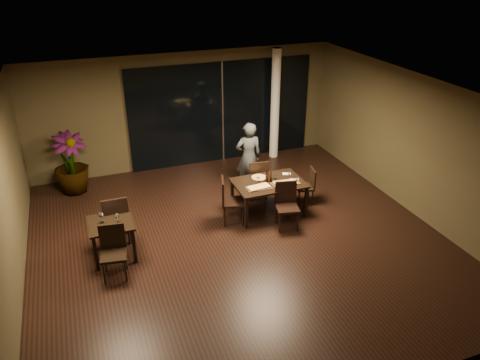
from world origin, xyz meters
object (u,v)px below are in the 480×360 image
at_px(chair_main_left, 229,199).
at_px(bottle_c, 267,175).
at_px(bottle_a, 267,176).
at_px(bottle_b, 271,176).
at_px(main_table, 269,185).
at_px(potted_plant, 71,163).
at_px(diner, 249,157).
at_px(chair_main_near, 286,202).
at_px(chair_side_far, 116,218).
at_px(chair_side_near, 113,248).
at_px(chair_main_right, 308,184).
at_px(chair_main_far, 258,178).
at_px(side_table, 111,228).

relative_size(chair_main_left, bottle_c, 3.47).
relative_size(bottle_a, bottle_b, 1.11).
bearing_deg(main_table, bottle_b, 19.01).
relative_size(main_table, potted_plant, 1.02).
relative_size(bottle_a, bottle_c, 0.98).
height_order(main_table, diner, diner).
relative_size(chair_main_near, chair_side_far, 0.92).
distance_m(chair_side_far, chair_side_near, 0.99).
bearing_deg(main_table, chair_main_near, -77.68).
xyz_separation_m(chair_main_left, chair_main_right, (1.96, 0.18, -0.09)).
bearing_deg(bottle_a, diner, 87.92).
bearing_deg(bottle_c, chair_main_left, -171.09).
height_order(chair_main_near, chair_side_near, chair_main_near).
xyz_separation_m(bottle_a, bottle_b, (0.09, -0.01, -0.01)).
height_order(chair_side_near, bottle_a, bottle_a).
bearing_deg(diner, chair_main_right, 139.48).
bearing_deg(chair_side_near, chair_side_far, 88.83).
bearing_deg(bottle_b, bottle_c, 139.70).
xyz_separation_m(chair_main_right, bottle_c, (-1.03, -0.04, 0.43)).
relative_size(main_table, chair_main_far, 1.51).
distance_m(chair_main_near, chair_main_left, 1.21).
distance_m(chair_main_far, bottle_c, 0.69).
bearing_deg(potted_plant, chair_side_far, -75.09).
bearing_deg(bottle_c, chair_main_right, 2.13).
xyz_separation_m(chair_main_left, bottle_a, (0.90, 0.10, 0.33)).
bearing_deg(chair_main_left, chair_main_near, -100.07).
height_order(side_table, chair_side_far, chair_side_far).
distance_m(chair_side_near, bottle_a, 3.58).
relative_size(potted_plant, bottle_b, 5.68).
bearing_deg(diner, bottle_b, 99.14).
relative_size(chair_main_right, bottle_a, 2.93).
distance_m(bottle_a, bottle_b, 0.10).
height_order(chair_main_near, potted_plant, potted_plant).
bearing_deg(side_table, chair_main_right, 7.87).
bearing_deg(chair_side_near, bottle_c, 26.78).
xyz_separation_m(chair_main_far, chair_side_far, (-3.28, -0.75, 0.04)).
height_order(main_table, chair_main_left, chair_main_left).
bearing_deg(chair_side_near, bottle_b, 25.63).
xyz_separation_m(chair_main_right, bottle_a, (-1.06, -0.09, 0.42)).
distance_m(main_table, chair_side_near, 3.60).
distance_m(chair_side_near, diner, 4.13).
bearing_deg(potted_plant, bottle_c, -32.08).
bearing_deg(chair_side_near, bottle_a, 26.20).
height_order(potted_plant, bottle_a, potted_plant).
relative_size(chair_main_near, chair_main_right, 1.16).
xyz_separation_m(chair_main_left, potted_plant, (-3.03, 2.63, 0.17)).
xyz_separation_m(chair_main_far, chair_main_left, (-0.96, -0.74, 0.01)).
bearing_deg(bottle_a, chair_side_near, -162.32).
height_order(chair_main_near, chair_main_right, chair_main_near).
bearing_deg(side_table, chair_main_far, 18.88).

